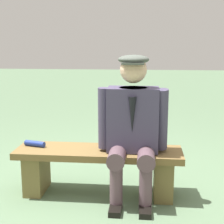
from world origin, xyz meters
TOP-DOWN VIEW (x-y plane):
  - ground_plane at (0.00, 0.00)m, footprint 30.00×30.00m
  - bench at (0.00, 0.00)m, footprint 1.51×0.41m
  - seated_man at (-0.31, 0.06)m, footprint 0.62×0.57m
  - rolled_magazine at (0.61, -0.03)m, footprint 0.21×0.10m

SIDE VIEW (x-z plane):
  - ground_plane at x=0.00m, z-range 0.00..0.00m
  - bench at x=0.00m, z-range 0.07..0.50m
  - rolled_magazine at x=0.61m, z-range 0.43..0.48m
  - seated_man at x=-0.31m, z-range 0.05..1.34m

